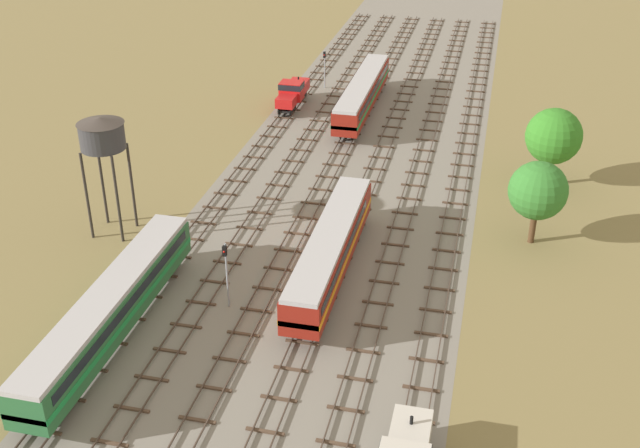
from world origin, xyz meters
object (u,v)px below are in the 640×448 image
Objects in this scene: diesel_railcar_centre_mid at (330,248)px; signal_post_nearest at (226,267)px; passenger_coach_centre_left_far at (362,92)px; passenger_coach_far_left_near at (111,307)px; water_tower at (102,135)px; signal_post_near at (325,64)px; shunter_loco_far_left_midfar at (292,92)px.

signal_post_nearest is (-6.49, -5.83, 0.81)m from diesel_railcar_centre_mid.
diesel_railcar_centre_mid is 37.34m from passenger_coach_centre_left_far.
passenger_coach_far_left_near is 17.29m from diesel_railcar_centre_mid.
water_tower reaches higher than passenger_coach_far_left_near.
diesel_railcar_centre_mid is 8.76m from signal_post_nearest.
water_tower is 43.59m from signal_post_near.
signal_post_nearest is at bearing -92.89° from passenger_coach_centre_left_far.
water_tower is at bearing 116.11° from passenger_coach_far_left_near.
passenger_coach_far_left_near is at bearing -92.19° from signal_post_near.
signal_post_nearest is (6.49, 5.59, 0.80)m from passenger_coach_far_left_near.
passenger_coach_centre_left_far is at bearing 79.88° from passenger_coach_far_left_near.
passenger_coach_far_left_near is 2.60× the size of shunter_loco_far_left_midfar.
signal_post_nearest is at bearing -138.09° from diesel_railcar_centre_mid.
water_tower reaches higher than shunter_loco_far_left_midfar.
passenger_coach_centre_left_far is (-4.33, 37.09, 0.02)m from diesel_railcar_centre_mid.
shunter_loco_far_left_midfar is 35.51m from water_tower.
passenger_coach_centre_left_far is at bearing -50.94° from signal_post_near.
diesel_railcar_centre_mid is 46.37m from signal_post_near.
shunter_loco_far_left_midfar is 1.58× the size of signal_post_nearest.
passenger_coach_far_left_near is 4.10× the size of signal_post_nearest.
signal_post_near reaches higher than passenger_coach_far_left_near.
signal_post_nearest is 51.10m from signal_post_near.
shunter_loco_far_left_midfar is at bearing -179.24° from passenger_coach_centre_left_far.
signal_post_near is at bearing 103.49° from diesel_railcar_centre_mid.
signal_post_nearest reaches higher than diesel_railcar_centre_mid.
diesel_railcar_centre_mid is 2.42× the size of shunter_loco_far_left_midfar.
signal_post_nearest reaches higher than passenger_coach_far_left_near.
passenger_coach_far_left_near is 48.39m from shunter_loco_far_left_midfar.
passenger_coach_centre_left_far is 4.10× the size of signal_post_nearest.
passenger_coach_far_left_near is 1.07× the size of diesel_railcar_centre_mid.
passenger_coach_far_left_near is 8.60m from signal_post_nearest.
water_tower is (-19.99, 2.88, 6.45)m from diesel_railcar_centre_mid.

